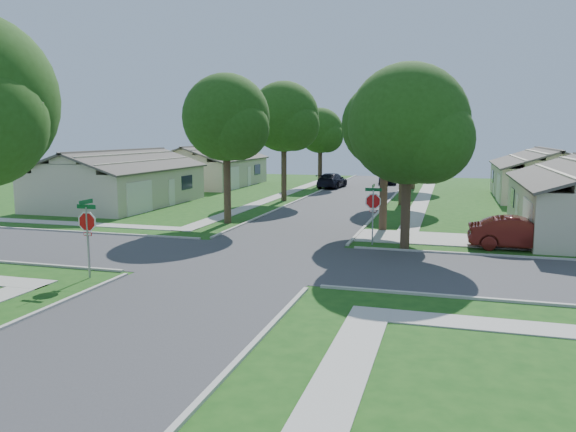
# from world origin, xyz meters

# --- Properties ---
(ground) EXTENTS (100.00, 100.00, 0.00)m
(ground) POSITION_xyz_m (0.00, 0.00, 0.00)
(ground) COLOR #184913
(ground) RESTS_ON ground
(road_ns) EXTENTS (7.00, 100.00, 0.02)m
(road_ns) POSITION_xyz_m (0.00, 0.00, 0.00)
(road_ns) COLOR #333335
(road_ns) RESTS_ON ground
(sidewalk_ne) EXTENTS (1.20, 40.00, 0.04)m
(sidewalk_ne) POSITION_xyz_m (6.10, 26.00, 0.02)
(sidewalk_ne) COLOR #9E9B91
(sidewalk_ne) RESTS_ON ground
(sidewalk_nw) EXTENTS (1.20, 40.00, 0.04)m
(sidewalk_nw) POSITION_xyz_m (-6.10, 26.00, 0.02)
(sidewalk_nw) COLOR #9E9B91
(sidewalk_nw) RESTS_ON ground
(driveway) EXTENTS (8.80, 3.60, 0.05)m
(driveway) POSITION_xyz_m (7.90, 7.10, 0.03)
(driveway) COLOR #9E9B91
(driveway) RESTS_ON ground
(stop_sign_sw) EXTENTS (1.05, 0.80, 2.98)m
(stop_sign_sw) POSITION_xyz_m (-4.70, -4.70, 2.03)
(stop_sign_sw) COLOR gray
(stop_sign_sw) RESTS_ON ground
(stop_sign_ne) EXTENTS (1.05, 0.80, 2.98)m
(stop_sign_ne) POSITION_xyz_m (4.70, 4.70, 2.03)
(stop_sign_ne) COLOR gray
(stop_sign_ne) RESTS_ON ground
(tree_e_near) EXTENTS (4.97, 4.80, 8.28)m
(tree_e_near) POSITION_xyz_m (4.75, 9.01, 5.64)
(tree_e_near) COLOR #38281C
(tree_e_near) RESTS_ON ground
(tree_e_mid) EXTENTS (5.59, 5.40, 9.21)m
(tree_e_mid) POSITION_xyz_m (4.76, 21.01, 6.25)
(tree_e_mid) COLOR #38281C
(tree_e_mid) RESTS_ON ground
(tree_e_far) EXTENTS (5.17, 5.00, 8.72)m
(tree_e_far) POSITION_xyz_m (4.75, 34.01, 5.98)
(tree_e_far) COLOR #38281C
(tree_e_far) RESTS_ON ground
(tree_w_near) EXTENTS (5.38, 5.20, 8.97)m
(tree_w_near) POSITION_xyz_m (-4.64, 9.01, 6.12)
(tree_w_near) COLOR #38281C
(tree_w_near) RESTS_ON ground
(tree_w_mid) EXTENTS (5.80, 5.60, 9.56)m
(tree_w_mid) POSITION_xyz_m (-4.64, 21.01, 6.49)
(tree_w_mid) COLOR #38281C
(tree_w_mid) RESTS_ON ground
(tree_w_far) EXTENTS (4.76, 4.60, 8.04)m
(tree_w_far) POSITION_xyz_m (-4.65, 34.01, 5.51)
(tree_w_far) COLOR #38281C
(tree_w_far) RESTS_ON ground
(tree_ne_corner) EXTENTS (5.80, 5.60, 8.66)m
(tree_ne_corner) POSITION_xyz_m (6.36, 4.21, 5.59)
(tree_ne_corner) COLOR #38281C
(tree_ne_corner) RESTS_ON ground
(house_ne_far) EXTENTS (8.42, 13.60, 4.23)m
(house_ne_far) POSITION_xyz_m (15.99, 29.00, 1.52)
(house_ne_far) COLOR #B1A98B
(house_ne_far) RESTS_ON ground
(house_nw_near) EXTENTS (8.42, 13.60, 4.23)m
(house_nw_near) POSITION_xyz_m (-15.99, 15.00, 1.52)
(house_nw_near) COLOR #B1A98B
(house_nw_near) RESTS_ON ground
(house_nw_far) EXTENTS (8.42, 13.60, 4.23)m
(house_nw_far) POSITION_xyz_m (-15.99, 32.00, 1.52)
(house_nw_far) COLOR #B1A98B
(house_nw_far) RESTS_ON ground
(car_driveway) EXTENTS (4.68, 1.71, 1.53)m
(car_driveway) POSITION_xyz_m (11.50, 5.50, 0.77)
(car_driveway) COLOR #521411
(car_driveway) RESTS_ON ground
(car_curb_east) EXTENTS (2.44, 4.86, 1.59)m
(car_curb_east) POSITION_xyz_m (1.67, 38.89, 0.79)
(car_curb_east) COLOR black
(car_curb_east) RESTS_ON ground
(car_curb_west) EXTENTS (2.50, 5.32, 1.50)m
(car_curb_west) POSITION_xyz_m (-3.20, 32.89, 0.75)
(car_curb_west) COLOR black
(car_curb_west) RESTS_ON ground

